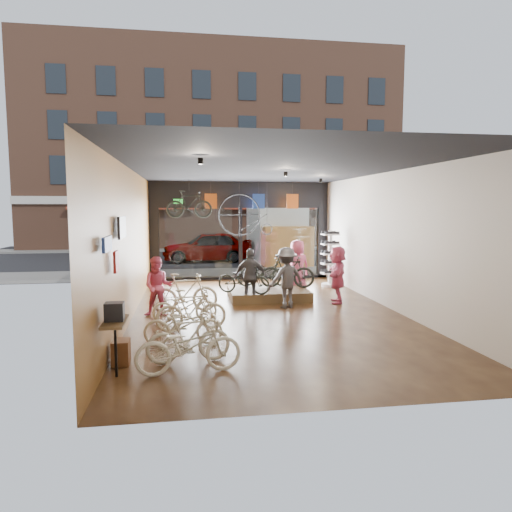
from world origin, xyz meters
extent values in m
cube|color=black|center=(0.00, 0.00, -0.02)|extent=(7.00, 12.00, 0.04)
cube|color=black|center=(0.00, 0.00, 3.82)|extent=(7.00, 12.00, 0.04)
cube|color=brown|center=(-3.52, 0.00, 1.90)|extent=(0.04, 12.00, 3.80)
cube|color=beige|center=(3.52, 0.00, 1.90)|extent=(0.04, 12.00, 3.80)
cube|color=beige|center=(0.00, -6.02, 1.90)|extent=(7.00, 0.04, 3.80)
cube|color=#198C26|center=(-2.40, 5.88, 3.05)|extent=(0.35, 0.06, 0.18)
cube|color=black|center=(0.00, 15.00, -0.01)|extent=(30.00, 18.00, 0.02)
cube|color=slate|center=(0.00, 7.20, 0.06)|extent=(30.00, 2.40, 0.12)
cube|color=slate|center=(0.00, 19.00, 0.06)|extent=(30.00, 2.00, 0.12)
cube|color=brown|center=(0.00, 21.50, 7.00)|extent=(26.00, 5.00, 14.00)
imported|color=gray|center=(-1.02, 12.00, 0.79)|extent=(4.66, 1.88, 1.59)
imported|color=beige|center=(-2.08, -4.26, 0.47)|extent=(1.85, 0.82, 0.94)
imported|color=beige|center=(-2.08, -3.70, 0.46)|extent=(1.57, 0.61, 0.92)
imported|color=beige|center=(-2.18, -2.61, 0.42)|extent=(1.64, 0.67, 0.84)
imported|color=beige|center=(-2.01, -1.54, 0.49)|extent=(1.67, 0.67, 0.97)
imported|color=beige|center=(-2.15, -0.73, 0.41)|extent=(1.60, 0.65, 0.82)
imported|color=beige|center=(-2.16, 0.38, 0.53)|extent=(1.81, 0.66, 1.06)
cube|color=#48321A|center=(0.38, 1.88, 0.15)|extent=(2.40, 1.80, 0.30)
imported|color=black|center=(-0.46, 1.24, 0.72)|extent=(1.69, 1.26, 0.85)
imported|color=black|center=(1.01, 2.00, 0.81)|extent=(1.77, 0.86, 1.02)
imported|color=black|center=(0.32, 2.46, 0.74)|extent=(1.68, 0.60, 0.88)
imported|color=#CC4C72|center=(-2.84, 0.04, 0.78)|extent=(0.80, 0.65, 1.55)
imported|color=#3F3F44|center=(-0.27, 1.12, 0.82)|extent=(1.04, 0.67, 1.64)
imported|color=#3F3F44|center=(0.65, 0.50, 0.85)|extent=(1.24, 0.94, 1.70)
imported|color=#CC4C72|center=(1.49, 2.67, 0.88)|extent=(0.97, 0.74, 1.76)
imported|color=#CC4C72|center=(2.30, 1.00, 0.84)|extent=(0.94, 1.64, 1.69)
imported|color=black|center=(-1.99, 4.20, 2.93)|extent=(1.61, 0.58, 0.95)
cube|color=#CC5919|center=(-1.19, 5.20, 3.05)|extent=(0.45, 0.03, 0.55)
cube|color=#1E3F99|center=(0.60, 5.20, 3.05)|extent=(0.45, 0.03, 0.55)
cube|color=#CC5919|center=(1.90, 5.20, 3.05)|extent=(0.45, 0.03, 0.55)
camera|label=1|loc=(-2.07, -11.83, 2.79)|focal=32.00mm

